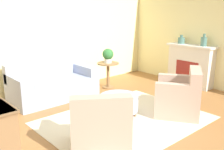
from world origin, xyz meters
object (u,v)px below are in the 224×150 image
armchair_left (100,127)px  vase_mantel_near (181,40)px  potted_plant_on_side_table (108,55)px  armchair_right (180,97)px  vase_mantel_far (204,41)px  couch (53,85)px  ottoman_table (119,103)px  side_table (108,71)px

armchair_left → vase_mantel_near: 4.21m
vase_mantel_near → potted_plant_on_side_table: 2.06m
vase_mantel_near → potted_plant_on_side_table: size_ratio=0.62×
armchair_right → potted_plant_on_side_table: 2.35m
potted_plant_on_side_table → vase_mantel_near: bearing=-28.7°
vase_mantel_far → couch: bearing=150.6°
armchair_right → vase_mantel_far: 2.19m
armchair_right → ottoman_table: 1.20m
armchair_right → side_table: bearing=87.1°
couch → vase_mantel_far: (3.28, -1.85, 0.91)m
armchair_right → side_table: size_ratio=1.70×
ottoman_table → vase_mantel_far: bearing=-1.2°
armchair_left → vase_mantel_far: (3.91, 0.65, 0.87)m
vase_mantel_near → potted_plant_on_side_table: (-1.78, 0.98, -0.33)m
vase_mantel_near → ottoman_table: bearing=-168.2°
armchair_left → ottoman_table: size_ratio=1.54×
potted_plant_on_side_table → couch: bearing=171.8°
vase_mantel_far → vase_mantel_near: bearing=90.0°
armchair_left → vase_mantel_far: 4.06m
ottoman_table → vase_mantel_far: size_ratio=2.36×
ottoman_table → side_table: size_ratio=1.11×
side_table → vase_mantel_far: 2.54m
vase_mantel_near → vase_mantel_far: vase_mantel_far is taller
couch → potted_plant_on_side_table: potted_plant_on_side_table is taller
couch → side_table: (1.50, -0.22, 0.14)m
vase_mantel_far → armchair_left: bearing=-170.5°
armchair_left → ottoman_table: armchair_left is taller
couch → vase_mantel_near: (3.28, -1.19, 0.88)m
ottoman_table → vase_mantel_far: vase_mantel_far is taller
armchair_right → potted_plant_on_side_table: (0.12, 2.29, 0.51)m
armchair_right → potted_plant_on_side_table: potted_plant_on_side_table is taller
armchair_left → potted_plant_on_side_table: (2.13, 2.29, 0.51)m
armchair_left → vase_mantel_far: bearing=9.5°
couch → ottoman_table: couch is taller
armchair_left → vase_mantel_near: (3.91, 1.31, 0.84)m
armchair_right → vase_mantel_near: bearing=34.7°
couch → vase_mantel_far: bearing=-29.4°
ottoman_table → vase_mantel_near: 3.06m
side_table → potted_plant_on_side_table: (0.00, 0.00, 0.41)m
ottoman_table → armchair_right: bearing=-36.6°
vase_mantel_near → vase_mantel_far: (0.00, -0.66, 0.03)m
couch → potted_plant_on_side_table: bearing=-8.2°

